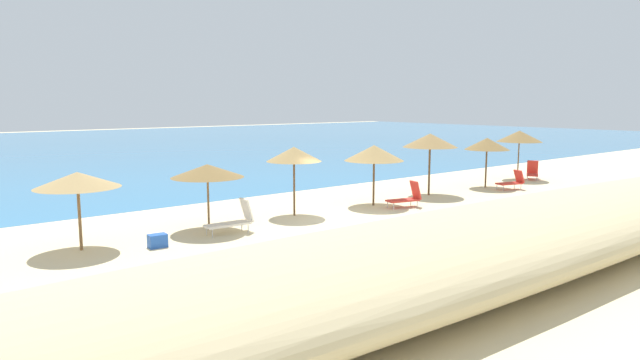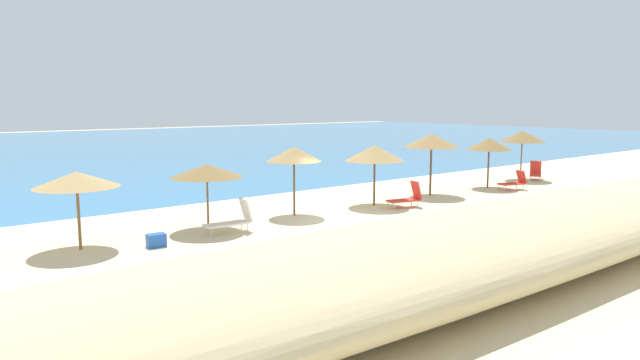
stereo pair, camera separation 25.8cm
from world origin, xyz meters
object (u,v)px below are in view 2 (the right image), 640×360
object	(u,v)px
beach_umbrella_8	(522,136)
lounge_chair_1	(407,197)
beach_umbrella_3	(207,171)
cooler_box	(156,240)
beach_umbrella_7	(489,144)
lounge_chair_2	(514,182)
lounge_chair_3	(233,220)
beach_umbrella_2	(77,180)
beach_umbrella_4	(294,154)
beach_umbrella_6	(432,141)
beach_umbrella_5	(375,153)
lounge_chair_0	(535,172)

from	to	relation	value
beach_umbrella_8	lounge_chair_1	size ratio (longest dim) A/B	1.79
beach_umbrella_3	cooler_box	distance (m)	3.27
beach_umbrella_7	lounge_chair_2	xyz separation A→B (m)	(0.43, -1.30, -1.89)
lounge_chair_3	beach_umbrella_8	bearing A→B (deg)	-82.41
beach_umbrella_2	beach_umbrella_8	xyz separation A→B (m)	(24.62, 0.29, 0.36)
beach_umbrella_4	beach_umbrella_6	xyz separation A→B (m)	(8.04, -0.17, 0.21)
lounge_chair_3	lounge_chair_2	bearing A→B (deg)	-88.46
beach_umbrella_5	lounge_chair_0	xyz separation A→B (m)	(13.19, 0.11, -1.88)
beach_umbrella_5	cooler_box	distance (m)	10.51
beach_umbrella_5	beach_umbrella_8	xyz separation A→B (m)	(12.41, 0.59, 0.22)
lounge_chair_0	lounge_chair_3	bearing A→B (deg)	61.89
lounge_chair_2	lounge_chair_3	xyz separation A→B (m)	(-16.14, 0.67, 0.03)
cooler_box	beach_umbrella_5	bearing A→B (deg)	4.77
beach_umbrella_3	lounge_chair_0	world-z (taller)	beach_umbrella_3
beach_umbrella_5	beach_umbrella_6	bearing A→B (deg)	3.72
lounge_chair_0	cooler_box	size ratio (longest dim) A/B	2.79
beach_umbrella_8	lounge_chair_3	size ratio (longest dim) A/B	1.66
beach_umbrella_5	beach_umbrella_8	size ratio (longest dim) A/B	0.93
beach_umbrella_6	lounge_chair_0	distance (m)	9.43
beach_umbrella_3	beach_umbrella_4	world-z (taller)	beach_umbrella_4
beach_umbrella_5	beach_umbrella_7	bearing A→B (deg)	-0.36
beach_umbrella_2	cooler_box	xyz separation A→B (m)	(1.95, -1.16, -1.96)
beach_umbrella_2	beach_umbrella_7	bearing A→B (deg)	-0.99
lounge_chair_1	lounge_chair_3	world-z (taller)	lounge_chair_3
beach_umbrella_4	beach_umbrella_7	xyz separation A→B (m)	(12.27, -0.48, -0.14)
beach_umbrella_5	cooler_box	bearing A→B (deg)	-175.23
beach_umbrella_2	beach_umbrella_7	xyz separation A→B (m)	(20.48, -0.35, 0.15)
beach_umbrella_4	beach_umbrella_6	world-z (taller)	beach_umbrella_6
beach_umbrella_3	beach_umbrella_6	size ratio (longest dim) A/B	0.85
beach_umbrella_2	cooler_box	bearing A→B (deg)	-30.75
lounge_chair_2	lounge_chair_3	size ratio (longest dim) A/B	0.90
beach_umbrella_5	lounge_chair_1	distance (m)	2.36
beach_umbrella_4	lounge_chair_0	world-z (taller)	beach_umbrella_4
beach_umbrella_6	cooler_box	world-z (taller)	beach_umbrella_6
beach_umbrella_6	beach_umbrella_8	world-z (taller)	beach_umbrella_6
beach_umbrella_5	lounge_chair_2	distance (m)	9.00
beach_umbrella_3	cooler_box	world-z (taller)	beach_umbrella_3
beach_umbrella_5	beach_umbrella_8	world-z (taller)	beach_umbrella_8
beach_umbrella_2	beach_umbrella_5	xyz separation A→B (m)	(12.21, -0.30, 0.14)
beach_umbrella_6	lounge_chair_0	bearing A→B (deg)	-0.95
lounge_chair_0	lounge_chair_2	bearing A→B (deg)	77.77
beach_umbrella_8	lounge_chair_2	size ratio (longest dim) A/B	1.85
beach_umbrella_8	beach_umbrella_7	bearing A→B (deg)	-171.17
beach_umbrella_3	lounge_chair_0	size ratio (longest dim) A/B	1.64
beach_umbrella_2	cooler_box	size ratio (longest dim) A/B	4.51
lounge_chair_3	lounge_chair_0	bearing A→B (deg)	-83.87
beach_umbrella_7	beach_umbrella_8	xyz separation A→B (m)	(4.14, 0.64, 0.21)
beach_umbrella_8	cooler_box	distance (m)	22.84
beach_umbrella_4	lounge_chair_0	bearing A→B (deg)	-1.06
beach_umbrella_2	lounge_chair_3	world-z (taller)	beach_umbrella_2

